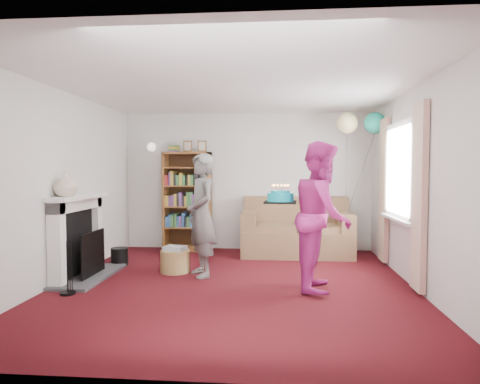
# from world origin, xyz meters

# --- Properties ---
(ground) EXTENTS (5.00, 5.00, 0.00)m
(ground) POSITION_xyz_m (0.00, 0.00, 0.00)
(ground) COLOR black
(ground) RESTS_ON ground
(wall_back) EXTENTS (4.50, 0.02, 2.50)m
(wall_back) POSITION_xyz_m (0.00, 2.51, 1.25)
(wall_back) COLOR silver
(wall_back) RESTS_ON ground
(wall_left) EXTENTS (0.02, 5.00, 2.50)m
(wall_left) POSITION_xyz_m (-2.26, 0.00, 1.25)
(wall_left) COLOR silver
(wall_left) RESTS_ON ground
(wall_right) EXTENTS (0.02, 5.00, 2.50)m
(wall_right) POSITION_xyz_m (2.26, 0.00, 1.25)
(wall_right) COLOR silver
(wall_right) RESTS_ON ground
(ceiling) EXTENTS (4.50, 5.00, 0.01)m
(ceiling) POSITION_xyz_m (0.00, 0.00, 2.50)
(ceiling) COLOR white
(ceiling) RESTS_ON wall_back
(fireplace) EXTENTS (0.55, 1.80, 1.12)m
(fireplace) POSITION_xyz_m (-2.09, 0.19, 0.51)
(fireplace) COLOR #3F3F42
(fireplace) RESTS_ON ground
(window_bay) EXTENTS (0.14, 2.02, 2.20)m
(window_bay) POSITION_xyz_m (2.21, 0.60, 1.20)
(window_bay) COLOR white
(window_bay) RESTS_ON ground
(wall_sconce) EXTENTS (0.16, 0.23, 0.16)m
(wall_sconce) POSITION_xyz_m (-1.75, 2.36, 1.88)
(wall_sconce) COLOR gold
(wall_sconce) RESTS_ON ground
(bookcase) EXTENTS (0.84, 0.42, 1.99)m
(bookcase) POSITION_xyz_m (-1.07, 2.30, 0.88)
(bookcase) COLOR #472B14
(bookcase) RESTS_ON ground
(sofa) EXTENTS (1.86, 0.98, 0.98)m
(sofa) POSITION_xyz_m (0.89, 2.08, 0.36)
(sofa) COLOR brown
(sofa) RESTS_ON ground
(wicker_basket) EXTENTS (0.42, 0.42, 0.37)m
(wicker_basket) POSITION_xyz_m (-0.90, 0.60, 0.17)
(wicker_basket) COLOR #A2814B
(wicker_basket) RESTS_ON ground
(person_striped) EXTENTS (0.65, 0.73, 1.68)m
(person_striped) POSITION_xyz_m (-0.48, 0.43, 0.84)
(person_striped) COLOR black
(person_striped) RESTS_ON ground
(person_magenta) EXTENTS (0.80, 0.97, 1.81)m
(person_magenta) POSITION_xyz_m (1.10, -0.08, 0.90)
(person_magenta) COLOR #BB257F
(person_magenta) RESTS_ON ground
(birthday_cake) EXTENTS (0.38, 0.38, 0.22)m
(birthday_cake) POSITION_xyz_m (0.59, -0.12, 1.13)
(birthday_cake) COLOR black
(birthday_cake) RESTS_ON ground
(balloons) EXTENTS (0.78, 0.34, 1.70)m
(balloons) POSITION_xyz_m (1.90, 1.76, 2.22)
(balloons) COLOR #3F3F3F
(balloons) RESTS_ON ground
(mantel_vase) EXTENTS (0.39, 0.39, 0.31)m
(mantel_vase) POSITION_xyz_m (-2.12, -0.15, 1.28)
(mantel_vase) COLOR beige
(mantel_vase) RESTS_ON fireplace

